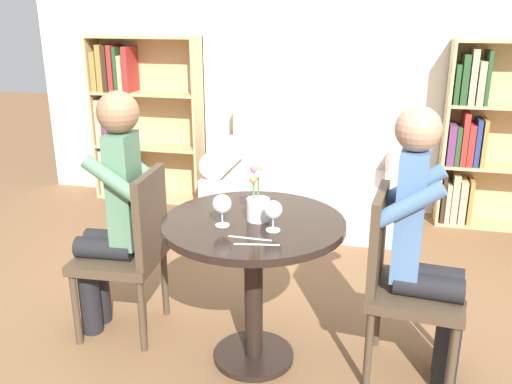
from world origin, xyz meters
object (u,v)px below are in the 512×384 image
object	(u,v)px
couch	(310,185)
person_right	(425,244)
chair_left	(131,246)
wine_glass_right	(273,211)
person_left	(112,210)
bookshelf_right	(490,138)
flower_vase	(258,204)
bookshelf_left	(134,120)
wine_glass_left	(222,205)
chair_right	(401,278)

from	to	relation	value
couch	person_right	xyz separation A→B (m)	(0.77, -1.89, 0.36)
chair_left	wine_glass_right	bearing A→B (deg)	71.87
person_left	person_right	distance (m)	1.53
bookshelf_right	flower_vase	bearing A→B (deg)	-121.43
couch	person_left	bearing A→B (deg)	-112.48
bookshelf_left	person_right	world-z (taller)	bookshelf_left
flower_vase	person_right	bearing A→B (deg)	3.89
bookshelf_right	person_left	distance (m)	3.01
flower_vase	person_left	bearing A→B (deg)	173.62
bookshelf_left	wine_glass_right	size ratio (longest dim) A/B	10.65
bookshelf_left	person_left	size ratio (longest dim) A/B	1.12
person_left	flower_vase	xyz separation A→B (m)	(0.78, -0.09, 0.13)
person_left	wine_glass_left	distance (m)	0.69
flower_vase	wine_glass_right	bearing A→B (deg)	-48.85
bookshelf_right	bookshelf_left	bearing A→B (deg)	-179.93
chair_left	person_left	size ratio (longest dim) A/B	0.69
chair_right	flower_vase	world-z (taller)	flower_vase
person_left	flower_vase	size ratio (longest dim) A/B	5.01
person_right	couch	bearing A→B (deg)	27.42
couch	chair_right	world-z (taller)	couch
wine_glass_left	wine_glass_right	bearing A→B (deg)	-0.67
bookshelf_left	bookshelf_right	xyz separation A→B (m)	(3.02, 0.00, -0.01)
bookshelf_right	chair_left	bearing A→B (deg)	-134.14
couch	wine_glass_left	world-z (taller)	couch
chair_left	person_left	xyz separation A→B (m)	(-0.09, -0.01, 0.20)
couch	chair_left	distance (m)	1.97
chair_right	wine_glass_left	distance (m)	0.89
bookshelf_right	chair_left	xyz separation A→B (m)	(-2.05, -2.11, -0.22)
bookshelf_left	bookshelf_right	world-z (taller)	same
chair_right	person_right	xyz separation A→B (m)	(0.09, -0.01, 0.18)
wine_glass_right	couch	bearing A→B (deg)	93.16
flower_vase	chair_left	bearing A→B (deg)	172.10
couch	wine_glass_right	distance (m)	2.12
bookshelf_left	wine_glass_left	bearing A→B (deg)	-56.36
chair_right	person_right	size ratio (longest dim) A/B	0.70
wine_glass_right	wine_glass_left	bearing A→B (deg)	179.33
person_left	wine_glass_left	xyz separation A→B (m)	(0.65, -0.19, 0.15)
couch	flower_vase	xyz separation A→B (m)	(0.02, -1.94, 0.51)
wine_glass_left	couch	bearing A→B (deg)	86.65
chair_right	person_left	distance (m)	1.46
couch	bookshelf_left	world-z (taller)	bookshelf_left
chair_left	wine_glass_left	bearing A→B (deg)	66.52
bookshelf_right	flower_vase	xyz separation A→B (m)	(-1.35, -2.21, 0.11)
couch	flower_vase	distance (m)	2.00
chair_right	bookshelf_right	bearing A→B (deg)	-12.52
wine_glass_left	wine_glass_right	xyz separation A→B (m)	(0.23, -0.00, -0.01)
flower_vase	bookshelf_right	bearing A→B (deg)	58.57
couch	wine_glass_left	size ratio (longest dim) A/B	11.05
chair_left	wine_glass_left	distance (m)	0.69
person_right	bookshelf_left	bearing A→B (deg)	53.65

